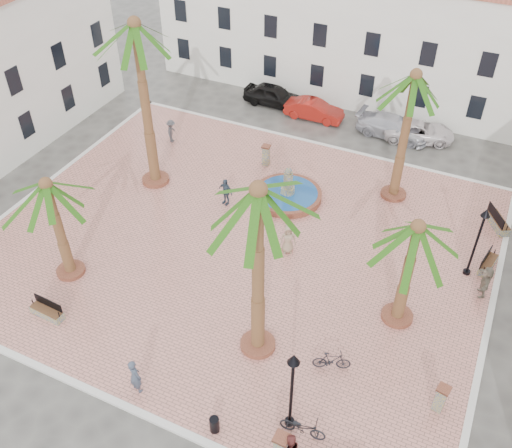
# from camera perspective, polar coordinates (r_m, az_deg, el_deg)

# --- Properties ---
(ground) EXTENTS (120.00, 120.00, 0.00)m
(ground) POSITION_cam_1_polar(r_m,az_deg,el_deg) (30.83, -1.68, -1.77)
(ground) COLOR #56544F
(ground) RESTS_ON ground
(plaza) EXTENTS (26.00, 22.00, 0.15)m
(plaza) POSITION_cam_1_polar(r_m,az_deg,el_deg) (30.78, -1.68, -1.67)
(plaza) COLOR tan
(plaza) RESTS_ON ground
(kerb_n) EXTENTS (26.30, 0.30, 0.16)m
(kerb_n) POSITION_cam_1_polar(r_m,az_deg,el_deg) (38.96, 5.64, 8.10)
(kerb_n) COLOR silver
(kerb_n) RESTS_ON ground
(kerb_s) EXTENTS (26.30, 0.30, 0.16)m
(kerb_s) POSITION_cam_1_polar(r_m,az_deg,el_deg) (24.87, -13.61, -17.00)
(kerb_s) COLOR silver
(kerb_s) RESTS_ON ground
(kerb_e) EXTENTS (0.30, 22.30, 0.16)m
(kerb_e) POSITION_cam_1_polar(r_m,az_deg,el_deg) (28.97, 22.27, -8.84)
(kerb_e) COLOR silver
(kerb_e) RESTS_ON ground
(kerb_w) EXTENTS (0.30, 22.30, 0.16)m
(kerb_w) POSITION_cam_1_polar(r_m,az_deg,el_deg) (37.32, -19.88, 4.10)
(kerb_w) COLOR silver
(kerb_w) RESTS_ON ground
(building_north) EXTENTS (30.40, 7.40, 9.50)m
(building_north) POSITION_cam_1_polar(r_m,az_deg,el_deg) (44.66, 10.39, 18.67)
(building_north) COLOR white
(building_north) RESTS_ON ground
(fountain) EXTENTS (4.02, 4.02, 2.08)m
(fountain) POSITION_cam_1_polar(r_m,az_deg,el_deg) (33.49, 3.17, 3.03)
(fountain) COLOR brown
(fountain) RESTS_ON plaza
(palm_nw) EXTENTS (5.33, 5.33, 10.11)m
(palm_nw) POSITION_cam_1_polar(r_m,az_deg,el_deg) (31.31, -11.84, 17.39)
(palm_nw) COLOR brown
(palm_nw) RESTS_ON plaza
(palm_sw) EXTENTS (4.62, 4.62, 5.81)m
(palm_sw) POSITION_cam_1_polar(r_m,az_deg,el_deg) (27.42, -19.96, 2.58)
(palm_sw) COLOR brown
(palm_sw) RESTS_ON plaza
(palm_s) EXTENTS (5.05, 5.05, 8.94)m
(palm_s) POSITION_cam_1_polar(r_m,az_deg,el_deg) (20.31, 0.23, 1.43)
(palm_s) COLOR brown
(palm_s) RESTS_ON plaza
(palm_e) EXTENTS (4.75, 4.75, 5.86)m
(palm_e) POSITION_cam_1_polar(r_m,az_deg,el_deg) (24.35, 15.61, -1.58)
(palm_e) COLOR brown
(palm_e) RESTS_ON plaza
(palm_ne) EXTENTS (4.83, 4.83, 7.98)m
(palm_ne) POSITION_cam_1_polar(r_m,az_deg,el_deg) (31.26, 15.45, 12.82)
(palm_ne) COLOR brown
(palm_ne) RESTS_ON plaza
(bench_s) EXTENTS (1.75, 0.62, 0.91)m
(bench_s) POSITION_cam_1_polar(r_m,az_deg,el_deg) (28.45, -20.15, -8.24)
(bench_s) COLOR gray
(bench_s) RESTS_ON plaza
(bench_e) EXTENTS (0.83, 1.74, 0.88)m
(bench_e) POSITION_cam_1_polar(r_m,az_deg,el_deg) (31.26, 22.16, -3.73)
(bench_e) COLOR gray
(bench_e) RESTS_ON plaza
(bench_ne) EXTENTS (1.53, 1.98, 1.03)m
(bench_ne) POSITION_cam_1_polar(r_m,az_deg,el_deg) (34.12, 23.00, 0.21)
(bench_ne) COLOR gray
(bench_ne) RESTS_ON plaza
(lamppost_s) EXTENTS (0.47, 0.47, 4.29)m
(lamppost_s) POSITION_cam_1_polar(r_m,az_deg,el_deg) (21.29, 3.67, -15.18)
(lamppost_s) COLOR black
(lamppost_s) RESTS_ON plaza
(lamppost_e) EXTENTS (0.45, 0.45, 4.11)m
(lamppost_e) POSITION_cam_1_polar(r_m,az_deg,el_deg) (28.99, 21.50, -0.66)
(lamppost_e) COLOR black
(lamppost_e) RESTS_ON plaza
(bollard_se) EXTENTS (0.57, 0.57, 1.54)m
(bollard_se) POSITION_cam_1_polar(r_m,az_deg,el_deg) (22.28, 2.53, -21.46)
(bollard_se) COLOR gray
(bollard_se) RESTS_ON plaza
(bollard_n) EXTENTS (0.53, 0.53, 1.39)m
(bollard_n) POSITION_cam_1_polar(r_m,az_deg,el_deg) (36.05, 1.01, 6.92)
(bollard_n) COLOR gray
(bollard_n) RESTS_ON plaza
(bollard_e) EXTENTS (0.58, 0.58, 1.38)m
(bollard_e) POSITION_cam_1_polar(r_m,az_deg,el_deg) (24.52, 17.99, -16.23)
(bollard_e) COLOR gray
(bollard_e) RESTS_ON plaza
(litter_bin) EXTENTS (0.39, 0.39, 0.75)m
(litter_bin) POSITION_cam_1_polar(r_m,az_deg,el_deg) (23.27, -4.18, -19.37)
(litter_bin) COLOR black
(litter_bin) RESTS_ON plaza
(cyclist_a) EXTENTS (0.76, 0.60, 1.83)m
(cyclist_a) POSITION_cam_1_polar(r_m,az_deg,el_deg) (24.26, -12.02, -14.63)
(cyclist_a) COLOR #3B4556
(cyclist_a) RESTS_ON plaza
(bicycle_a) EXTENTS (1.88, 0.80, 0.96)m
(bicycle_a) POSITION_cam_1_polar(r_m,az_deg,el_deg) (23.10, 4.69, -19.59)
(bicycle_a) COLOR black
(bicycle_a) RESTS_ON plaza
(bicycle_b) EXTENTS (1.70, 1.02, 0.99)m
(bicycle_b) POSITION_cam_1_polar(r_m,az_deg,el_deg) (24.92, 7.59, -13.40)
(bicycle_b) COLOR black
(bicycle_b) RESTS_ON plaza
(pedestrian_fountain_a) EXTENTS (0.99, 0.86, 1.70)m
(pedestrian_fountain_a) POSITION_cam_1_polar(r_m,az_deg,el_deg) (29.51, 3.22, -1.51)
(pedestrian_fountain_a) COLOR #987F63
(pedestrian_fountain_a) RESTS_ON plaza
(pedestrian_fountain_b) EXTENTS (1.06, 0.65, 1.69)m
(pedestrian_fountain_b) POSITION_cam_1_polar(r_m,az_deg,el_deg) (32.72, -3.07, 3.27)
(pedestrian_fountain_b) COLOR #324050
(pedestrian_fountain_b) RESTS_ON plaza
(pedestrian_north) EXTENTS (0.84, 1.14, 1.58)m
(pedestrian_north) POSITION_cam_1_polar(r_m,az_deg,el_deg) (38.79, -8.45, 9.18)
(pedestrian_north) COLOR #4D4E52
(pedestrian_north) RESTS_ON plaza
(pedestrian_east) EXTENTS (0.79, 1.66, 1.72)m
(pedestrian_east) POSITION_cam_1_polar(r_m,az_deg,el_deg) (29.34, 21.96, -5.35)
(pedestrian_east) COLOR gray
(pedestrian_east) RESTS_ON plaza
(car_black) EXTENTS (4.53, 1.84, 1.54)m
(car_black) POSITION_cam_1_polar(r_m,az_deg,el_deg) (43.24, 1.79, 12.75)
(car_black) COLOR black
(car_black) RESTS_ON ground
(car_red) EXTENTS (4.23, 1.54, 1.39)m
(car_red) POSITION_cam_1_polar(r_m,az_deg,el_deg) (41.62, 5.84, 11.28)
(car_red) COLOR #A11B13
(car_red) RESTS_ON ground
(car_silver) EXTENTS (5.18, 2.41, 1.46)m
(car_silver) POSITION_cam_1_polar(r_m,az_deg,el_deg) (40.36, 13.57, 9.42)
(car_silver) COLOR silver
(car_silver) RESTS_ON ground
(car_white) EXTENTS (5.11, 3.34, 1.31)m
(car_white) POSITION_cam_1_polar(r_m,az_deg,el_deg) (40.46, 15.99, 8.91)
(car_white) COLOR silver
(car_white) RESTS_ON ground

